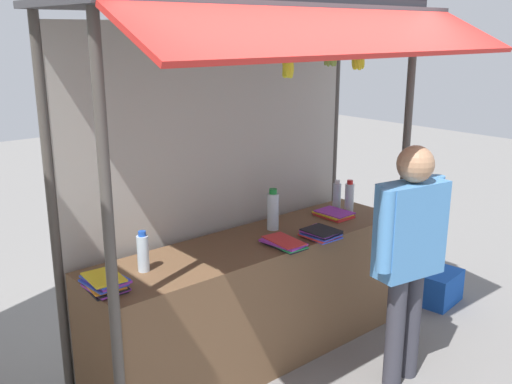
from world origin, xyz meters
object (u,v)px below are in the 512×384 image
at_px(water_bottle_left, 337,195).
at_px(vendor_person, 409,245).
at_px(water_bottle_rear_center, 349,197).
at_px(water_bottle_front_left, 143,252).
at_px(magazine_stack_right, 284,243).
at_px(water_bottle_mid_right, 273,211).
at_px(plastic_crate, 432,285).
at_px(banana_bunch_inner_right, 288,67).
at_px(banana_bunch_leftmost, 331,54).
at_px(magazine_stack_far_right, 321,233).
at_px(magazine_stack_back_right, 334,214).
at_px(banana_bunch_inner_left, 358,58).
at_px(magazine_stack_center, 105,283).

xyz_separation_m(water_bottle_left, vendor_person, (-0.43, -1.01, -0.03)).
height_order(water_bottle_rear_center, water_bottle_front_left, water_bottle_rear_center).
relative_size(magazine_stack_right, vendor_person, 0.20).
relative_size(water_bottle_mid_right, plastic_crate, 0.75).
relative_size(water_bottle_front_left, banana_bunch_inner_right, 0.89).
xyz_separation_m(magazine_stack_right, banana_bunch_leftmost, (0.17, -0.21, 1.24)).
xyz_separation_m(water_bottle_rear_center, magazine_stack_far_right, (-0.62, -0.28, -0.09)).
xyz_separation_m(magazine_stack_back_right, plastic_crate, (0.96, -0.33, -0.78)).
height_order(water_bottle_rear_center, magazine_stack_far_right, water_bottle_rear_center).
height_order(water_bottle_rear_center, water_bottle_mid_right, water_bottle_mid_right).
bearing_deg(banana_bunch_inner_left, plastic_crate, 4.61).
bearing_deg(magazine_stack_right, banana_bunch_inner_right, -131.51).
xyz_separation_m(magazine_stack_back_right, vendor_person, (-0.26, -0.88, 0.06)).
bearing_deg(banana_bunch_inner_left, banana_bunch_inner_right, 179.86).
xyz_separation_m(water_bottle_left, magazine_stack_back_right, (-0.18, -0.13, -0.09)).
xyz_separation_m(magazine_stack_far_right, banana_bunch_leftmost, (-0.14, -0.16, 1.23)).
distance_m(water_bottle_front_left, water_bottle_mid_right, 1.11).
xyz_separation_m(water_bottle_left, banana_bunch_inner_right, (-1.11, -0.56, 1.09)).
bearing_deg(water_bottle_left, magazine_stack_center, -174.79).
bearing_deg(banana_bunch_leftmost, magazine_stack_right, 129.43).
relative_size(water_bottle_front_left, magazine_stack_center, 0.92).
height_order(water_bottle_front_left, magazine_stack_far_right, water_bottle_front_left).
xyz_separation_m(water_bottle_front_left, magazine_stack_back_right, (1.67, -0.03, -0.10)).
relative_size(water_bottle_rear_center, magazine_stack_center, 0.93).
distance_m(water_bottle_mid_right, magazine_stack_center, 1.42).
xyz_separation_m(water_bottle_front_left, vendor_person, (1.42, -0.90, -0.04)).
bearing_deg(banana_bunch_inner_right, plastic_crate, 3.07).
bearing_deg(banana_bunch_inner_right, water_bottle_front_left, 148.48).
relative_size(magazine_stack_back_right, plastic_crate, 0.69).
distance_m(water_bottle_mid_right, water_bottle_left, 0.75).
distance_m(water_bottle_left, magazine_stack_far_right, 0.73).
bearing_deg(magazine_stack_right, water_bottle_rear_center, 13.89).
distance_m(banana_bunch_inner_right, banana_bunch_leftmost, 0.37).
bearing_deg(water_bottle_rear_center, magazine_stack_right, -166.11).
xyz_separation_m(water_bottle_front_left, magazine_stack_right, (0.93, -0.25, -0.10)).
bearing_deg(magazine_stack_far_right, water_bottle_left, 33.21).
height_order(magazine_stack_center, banana_bunch_inner_right, banana_bunch_inner_right).
xyz_separation_m(water_bottle_mid_right, banana_bunch_leftmost, (0.00, -0.51, 1.12)).
bearing_deg(plastic_crate, vendor_person, -155.75).
bearing_deg(magazine_stack_right, water_bottle_front_left, 165.23).
xyz_separation_m(magazine_stack_right, banana_bunch_inner_left, (0.43, -0.21, 1.21)).
relative_size(water_bottle_mid_right, magazine_stack_far_right, 1.19).
bearing_deg(water_bottle_front_left, magazine_stack_far_right, -13.32).
height_order(banana_bunch_inner_left, plastic_crate, banana_bunch_inner_left).
xyz_separation_m(water_bottle_mid_right, vendor_person, (0.31, -0.96, -0.07)).
bearing_deg(magazine_stack_center, water_bottle_left, 5.21).
relative_size(magazine_stack_center, vendor_person, 0.17).
bearing_deg(water_bottle_left, banana_bunch_leftmost, -142.99).
bearing_deg(magazine_stack_right, magazine_stack_center, 172.84).
distance_m(banana_bunch_inner_left, banana_bunch_inner_right, 0.62).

